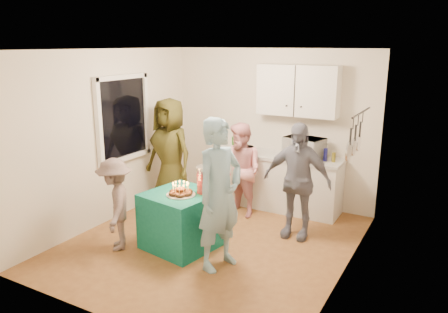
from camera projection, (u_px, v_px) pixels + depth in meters
The scene contains 19 objects.
floor at pixel (212, 242), 6.05m from camera, with size 4.00×4.00×0.00m, color brown.
ceiling at pixel (210, 49), 5.39m from camera, with size 4.00×4.00×0.00m, color white.
back_wall at pixel (271, 127), 7.41m from camera, with size 3.60×3.60×0.00m, color silver.
left_wall at pixel (108, 137), 6.57m from camera, with size 4.00×4.00×0.00m, color silver.
right_wall at pixel (349, 170), 4.87m from camera, with size 4.00×4.00×0.00m, color silver.
window_night at pixel (123, 118), 6.75m from camera, with size 0.04×1.00×1.20m, color black.
counter at pixel (274, 182), 7.28m from camera, with size 2.20×0.58×0.86m, color white.
countertop at pixel (275, 156), 7.17m from camera, with size 2.24×0.62×0.05m, color beige.
upper_cabinet at pixel (298, 91), 6.89m from camera, with size 1.30×0.30×0.80m, color white.
pot_rack at pixel (358, 132), 5.43m from camera, with size 0.12×1.00×0.60m, color black.
microwave at pixel (304, 148), 6.89m from camera, with size 0.60×0.40×0.33m, color white.
party_table at pixel (181, 220), 5.84m from camera, with size 0.85×0.85×0.76m, color #0F6754.
donut_cake at pixel (181, 189), 5.65m from camera, with size 0.38×0.38×0.18m, color #381C0C, non-canonical shape.
punch_jar at pixel (205, 180), 5.73m from camera, with size 0.22×0.22×0.34m, color red.
man_birthday at pixel (220, 195), 5.19m from camera, with size 0.68×0.45×1.86m, color #85AEC1.
woman_back_left at pixel (170, 154), 7.18m from camera, with size 0.90×0.58×1.83m, color brown.
woman_back_center at pixel (241, 170), 6.83m from camera, with size 0.73×0.56×1.49m, color #DB7287.
woman_back_right at pixel (297, 181), 6.06m from camera, with size 0.97×0.40×1.65m, color black.
child_near_left at pixel (115, 204), 5.74m from camera, with size 0.80×0.46×1.24m, color #5D4C4A.
Camera 1 is at (2.85, -4.77, 2.67)m, focal length 35.00 mm.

